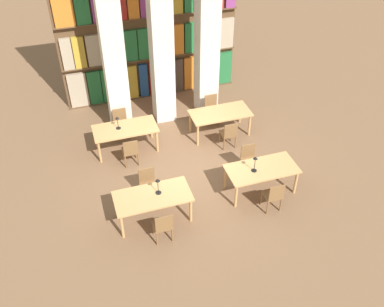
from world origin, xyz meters
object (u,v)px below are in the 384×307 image
(pillar_center, at_px, (160,27))
(chair_6, at_px, (229,134))
(chair_0, at_px, (163,226))
(desk_lamp_2, at_px, (117,121))
(reading_table_0, at_px, (153,198))
(desk_lamp_0, at_px, (158,184))
(chair_2, at_px, (273,195))
(pillar_right, at_px, (207,22))
(reading_table_1, at_px, (262,171))
(reading_table_3, at_px, (220,115))
(chair_5, at_px, (121,122))
(reading_table_2, at_px, (125,131))
(pillar_left, at_px, (110,34))
(desk_lamp_1, at_px, (255,161))
(chair_1, at_px, (148,184))
(chair_7, at_px, (212,108))
(chair_3, at_px, (249,159))
(chair_4, at_px, (130,151))

(pillar_center, distance_m, chair_6, 3.57)
(chair_0, relative_size, desk_lamp_2, 2.22)
(reading_table_0, height_order, chair_6, chair_6)
(desk_lamp_0, xyz_separation_m, chair_2, (2.69, -0.66, -0.57))
(pillar_right, bearing_deg, chair_6, -90.88)
(reading_table_1, bearing_deg, reading_table_3, 91.94)
(reading_table_1, distance_m, chair_5, 4.59)
(reading_table_2, height_order, reading_table_3, same)
(pillar_left, height_order, desk_lamp_1, pillar_left)
(desk_lamp_2, height_order, reading_table_3, desk_lamp_2)
(pillar_right, bearing_deg, chair_1, -128.19)
(chair_2, bearing_deg, pillar_center, 106.82)
(chair_2, bearing_deg, chair_6, 91.79)
(pillar_center, bearing_deg, chair_7, -26.15)
(reading_table_1, distance_m, chair_2, 0.75)
(chair_5, bearing_deg, chair_0, 92.09)
(reading_table_2, bearing_deg, reading_table_3, -1.56)
(pillar_center, relative_size, chair_3, 6.80)
(desk_lamp_0, distance_m, chair_6, 3.36)
(chair_1, height_order, reading_table_3, chair_1)
(chair_6, bearing_deg, pillar_right, 89.12)
(reading_table_2, xyz_separation_m, chair_5, (-0.02, 0.73, -0.19))
(desk_lamp_2, bearing_deg, reading_table_3, -2.26)
(chair_6, bearing_deg, desk_lamp_1, -94.09)
(chair_5, bearing_deg, chair_6, 151.95)
(pillar_center, distance_m, chair_4, 3.58)
(chair_1, relative_size, reading_table_1, 0.49)
(desk_lamp_1, xyz_separation_m, desk_lamp_2, (-2.89, 2.84, -0.04))
(chair_0, distance_m, chair_2, 2.80)
(chair_3, distance_m, chair_5, 4.05)
(chair_0, distance_m, chair_1, 1.45)
(chair_4, height_order, chair_6, same)
(pillar_center, xyz_separation_m, reading_table_1, (1.46, -4.10, -2.33))
(pillar_left, distance_m, reading_table_2, 2.68)
(pillar_left, xyz_separation_m, reading_table_1, (2.87, -4.10, -2.33))
(pillar_left, relative_size, reading_table_3, 3.33)
(pillar_right, height_order, chair_2, pillar_right)
(chair_6, bearing_deg, chair_2, -88.21)
(reading_table_0, height_order, desk_lamp_2, desk_lamp_2)
(desk_lamp_0, distance_m, reading_table_2, 2.88)
(pillar_right, bearing_deg, reading_table_0, -123.55)
(pillar_left, distance_m, chair_4, 3.25)
(pillar_center, bearing_deg, desk_lamp_0, -106.47)
(reading_table_2, distance_m, chair_7, 2.93)
(reading_table_3, bearing_deg, pillar_right, 88.48)
(chair_4, bearing_deg, pillar_center, 53.86)
(desk_lamp_1, height_order, chair_5, desk_lamp_1)
(chair_1, height_order, chair_7, same)
(pillar_center, relative_size, chair_0, 6.80)
(chair_1, bearing_deg, chair_2, 154.43)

